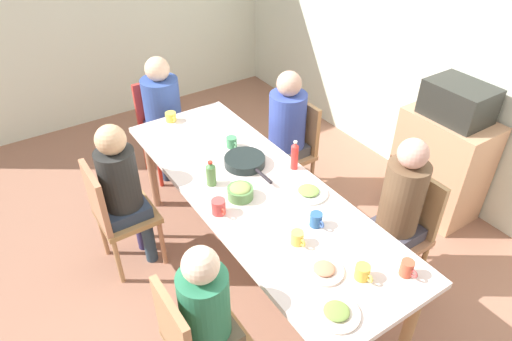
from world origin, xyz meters
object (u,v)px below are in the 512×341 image
Objects in this scene: chair_2 at (402,226)px; cup_6 at (297,238)px; cup_2 at (363,272)px; person_0 at (286,126)px; plate_2 at (308,192)px; chair_0 at (293,145)px; person_3 at (123,186)px; cup_0 at (219,207)px; cup_5 at (316,220)px; chair_4 at (194,340)px; microwave at (459,101)px; chair_3 at (115,212)px; cup_1 at (171,117)px; bowl_0 at (240,192)px; plate_0 at (336,313)px; serving_pan at (245,161)px; side_cabinet at (440,165)px; person_2 at (399,207)px; cup_3 at (407,268)px; cup_4 at (232,142)px; chair_1 at (161,123)px; person_4 at (208,313)px; bottle_1 at (295,156)px; person_1 at (163,107)px; plate_1 at (324,270)px; dining_table at (256,198)px.

chair_2 is 8.18× the size of cup_6.
person_0 is at bearing 156.94° from cup_2.
chair_0 is at bearing 147.43° from plate_2.
person_3 is at bearing -90.00° from person_0.
cup_0 is 0.60m from cup_5.
microwave is (-0.38, 2.50, 0.53)m from chair_4.
chair_4 is 7.26× the size of cup_0.
person_0 is 1.35× the size of chair_4.
chair_2 is at bearing 85.78° from cup_6.
cup_5 is (1.11, 0.90, 0.31)m from chair_3.
chair_4 is 7.30× the size of cup_1.
chair_3 is 1.23m from chair_4.
plate_0 is at bearing -4.91° from bowl_0.
chair_0 is 1.04m from plate_2.
cup_2 is (-0.10, 0.27, 0.03)m from plate_0.
side_cabinet reaches higher than serving_pan.
person_2 reaches higher than plate_0.
plate_0 is 1.90× the size of cup_1.
plate_0 is 0.97m from cup_0.
person_3 is 1.93m from cup_3.
cup_1 is 1.07× the size of cup_4.
plate_0 is (0.43, -1.02, 0.28)m from chair_2.
chair_1 reaches higher than cup_3.
person_3 is at bearing 175.70° from chair_4.
person_0 is at bearing 90.00° from chair_3.
person_0 reaches higher than cup_1.
chair_0 is 0.74× the size of person_0.
person_4 is (1.23, 0.00, -0.04)m from person_3.
chair_0 reaches higher than cup_4.
chair_2 is 0.88m from bottle_1.
chair_1 and chair_4 have the same top height.
microwave is at bearing 113.14° from cup_2.
cup_0 is at bearing -115.70° from chair_2.
cup_2 is at bearing -23.06° from person_0.
person_4 is 1.42m from cup_4.
cup_2 reaches higher than cup_4.
plate_2 is (0.85, -0.45, 0.06)m from person_0.
chair_0 is at bearing 124.22° from bowl_0.
person_4 reaches higher than cup_2.
bowl_0 is at bearing -96.67° from side_cabinet.
person_0 reaches higher than cup_4.
person_2 is 11.08× the size of cup_5.
chair_4 is 2.58m from microwave.
person_0 reaches higher than person_1.
bottle_1 is at bearing -38.18° from chair_0.
plate_0 and plate_1 have the same top height.
person_3 is (-1.23, -1.50, 0.20)m from chair_2.
cup_0 is (-0.54, 0.47, 0.31)m from chair_4.
person_4 is (1.23, 0.09, 0.16)m from chair_3.
dining_table is at bearing -166.33° from cup_3.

